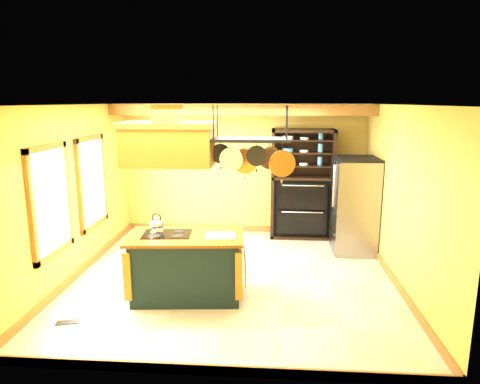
# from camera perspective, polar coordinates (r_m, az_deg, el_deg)

# --- Properties ---
(floor) EXTENTS (5.00, 5.00, 0.00)m
(floor) POSITION_cam_1_polar(r_m,az_deg,el_deg) (6.94, -0.86, -11.33)
(floor) COLOR beige
(floor) RESTS_ON ground
(ceiling) EXTENTS (5.00, 5.00, 0.00)m
(ceiling) POSITION_cam_1_polar(r_m,az_deg,el_deg) (6.37, -0.93, 11.56)
(ceiling) COLOR white
(ceiling) RESTS_ON wall_back
(wall_back) EXTENTS (5.00, 0.02, 2.70)m
(wall_back) POSITION_cam_1_polar(r_m,az_deg,el_deg) (8.97, 0.51, 3.05)
(wall_back) COLOR #BB9744
(wall_back) RESTS_ON floor
(wall_front) EXTENTS (5.00, 0.02, 2.70)m
(wall_front) POSITION_cam_1_polar(r_m,az_deg,el_deg) (4.13, -3.96, -7.84)
(wall_front) COLOR #BB9744
(wall_front) RESTS_ON floor
(wall_left) EXTENTS (0.02, 5.00, 2.70)m
(wall_left) POSITION_cam_1_polar(r_m,az_deg,el_deg) (7.18, -21.17, -0.05)
(wall_left) COLOR #BB9744
(wall_left) RESTS_ON floor
(wall_right) EXTENTS (0.02, 5.00, 2.70)m
(wall_right) POSITION_cam_1_polar(r_m,az_deg,el_deg) (6.78, 20.65, -0.69)
(wall_right) COLOR #BB9744
(wall_right) RESTS_ON floor
(ceiling_beam) EXTENTS (5.00, 0.15, 0.20)m
(ceiling_beam) POSITION_cam_1_polar(r_m,az_deg,el_deg) (8.07, 0.16, 10.88)
(ceiling_beam) COLOR brown
(ceiling_beam) RESTS_ON ceiling
(window_near) EXTENTS (0.06, 1.06, 1.56)m
(window_near) POSITION_cam_1_polar(r_m,az_deg,el_deg) (6.46, -23.91, -1.10)
(window_near) COLOR brown
(window_near) RESTS_ON wall_left
(window_far) EXTENTS (0.06, 1.06, 1.56)m
(window_far) POSITION_cam_1_polar(r_m,az_deg,el_deg) (7.70, -19.09, 1.25)
(window_far) COLOR brown
(window_far) RESTS_ON wall_left
(kitchen_island) EXTENTS (1.67, 1.02, 1.11)m
(kitchen_island) POSITION_cam_1_polar(r_m,az_deg,el_deg) (6.19, -7.14, -9.70)
(kitchen_island) COLOR black
(kitchen_island) RESTS_ON floor
(range_hood) EXTENTS (1.26, 0.71, 0.80)m
(range_hood) POSITION_cam_1_polar(r_m,az_deg,el_deg) (5.82, -9.52, 6.66)
(range_hood) COLOR #B27C2C
(range_hood) RESTS_ON ceiling
(pot_rack) EXTENTS (1.14, 0.52, 0.92)m
(pot_rack) POSITION_cam_1_polar(r_m,az_deg,el_deg) (5.67, 1.58, 5.74)
(pot_rack) COLOR black
(pot_rack) RESTS_ON ceiling
(refrigerator) EXTENTS (0.75, 0.88, 1.72)m
(refrigerator) POSITION_cam_1_polar(r_m,az_deg,el_deg) (8.14, 14.98, -2.00)
(refrigerator) COLOR gray
(refrigerator) RESTS_ON floor
(hutch) EXTENTS (1.25, 0.57, 2.21)m
(hutch) POSITION_cam_1_polar(r_m,az_deg,el_deg) (8.83, 8.19, -0.45)
(hutch) COLOR black
(hutch) RESTS_ON floor
(floor_register) EXTENTS (0.30, 0.19, 0.01)m
(floor_register) POSITION_cam_1_polar(r_m,az_deg,el_deg) (6.08, -22.01, -15.80)
(floor_register) COLOR black
(floor_register) RESTS_ON floor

